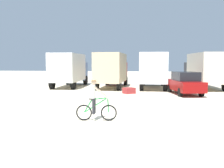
{
  "coord_description": "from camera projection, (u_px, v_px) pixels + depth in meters",
  "views": [
    {
      "loc": [
        2.14,
        -10.75,
        2.42
      ],
      "look_at": [
        0.09,
        4.17,
        1.1
      ],
      "focal_mm": 38.24,
      "sensor_mm": 36.0,
      "label": 1
    }
  ],
  "objects": [
    {
      "name": "box_truck_tan_camper",
      "position": [
        112.0,
        69.0,
        23.42
      ],
      "size": [
        2.65,
        6.84,
        3.35
      ],
      "color": "#CCB78E",
      "rests_on": "ground"
    },
    {
      "name": "box_truck_cream_rv",
      "position": [
        205.0,
        69.0,
        22.65
      ],
      "size": [
        2.93,
        6.93,
        3.35
      ],
      "color": "beige",
      "rests_on": "ground"
    },
    {
      "name": "box_truck_white_box",
      "position": [
        70.0,
        69.0,
        24.24
      ],
      "size": [
        2.51,
        6.8,
        3.35
      ],
      "color": "white",
      "rests_on": "ground"
    },
    {
      "name": "box_truck_avon_van",
      "position": [
        153.0,
        69.0,
        22.93
      ],
      "size": [
        2.56,
        6.81,
        3.35
      ],
      "color": "white",
      "rests_on": "ground"
    },
    {
      "name": "cyclist_orange_shirt",
      "position": [
        95.0,
        101.0,
        9.98
      ],
      "size": [
        1.73,
        0.52,
        1.82
      ],
      "color": "black",
      "rests_on": "ground"
    },
    {
      "name": "supply_crate",
      "position": [
        129.0,
        91.0,
        19.02
      ],
      "size": [
        1.1,
        1.08,
        0.47
      ],
      "primitive_type": "cube",
      "rotation": [
        0.0,
        0.0,
        2.2
      ],
      "color": "#9E2D2D",
      "rests_on": "ground"
    },
    {
      "name": "ground_plane",
      "position": [
        98.0,
        115.0,
        11.11
      ],
      "size": [
        120.0,
        120.0,
        0.0
      ],
      "primitive_type": "plane",
      "color": "beige"
    },
    {
      "name": "sedan_parked",
      "position": [
        185.0,
        83.0,
        18.46
      ],
      "size": [
        2.52,
        4.46,
        1.76
      ],
      "color": "maroon",
      "rests_on": "ground"
    }
  ]
}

